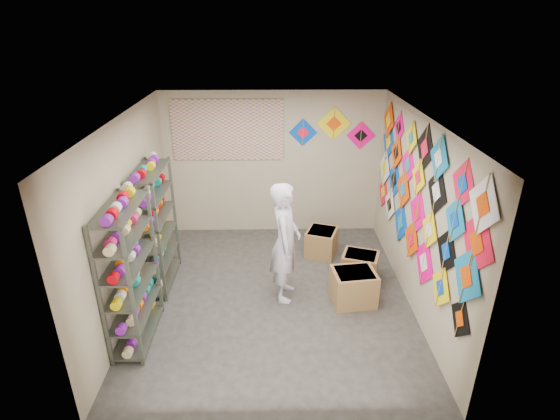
{
  "coord_description": "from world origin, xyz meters",
  "views": [
    {
      "loc": [
        -0.01,
        -5.48,
        3.91
      ],
      "look_at": [
        0.1,
        0.3,
        1.3
      ],
      "focal_mm": 28.0,
      "sensor_mm": 36.0,
      "label": 1
    }
  ],
  "objects_px": {
    "shopkeeper": "(285,242)",
    "carton_b": "(360,266)",
    "carton_a": "(353,287)",
    "shelf_rack_front": "(130,275)",
    "carton_c": "(321,242)",
    "shelf_rack_back": "(156,228)"
  },
  "relations": [
    {
      "from": "shelf_rack_front",
      "to": "carton_c",
      "type": "distance_m",
      "value": 3.45
    },
    {
      "from": "shelf_rack_front",
      "to": "shelf_rack_back",
      "type": "xyz_separation_m",
      "value": [
        0.0,
        1.3,
        0.0
      ]
    },
    {
      "from": "shelf_rack_front",
      "to": "carton_c",
      "type": "height_order",
      "value": "shelf_rack_front"
    },
    {
      "from": "shelf_rack_back",
      "to": "carton_c",
      "type": "distance_m",
      "value": 2.84
    },
    {
      "from": "carton_b",
      "to": "shelf_rack_back",
      "type": "bearing_deg",
      "value": -160.44
    },
    {
      "from": "shelf_rack_back",
      "to": "carton_c",
      "type": "xyz_separation_m",
      "value": [
        2.63,
        0.81,
        -0.71
      ]
    },
    {
      "from": "shopkeeper",
      "to": "carton_b",
      "type": "distance_m",
      "value": 1.46
    },
    {
      "from": "shelf_rack_front",
      "to": "carton_c",
      "type": "relative_size",
      "value": 3.52
    },
    {
      "from": "carton_b",
      "to": "shelf_rack_front",
      "type": "bearing_deg",
      "value": -138.13
    },
    {
      "from": "shelf_rack_front",
      "to": "carton_c",
      "type": "bearing_deg",
      "value": 38.81
    },
    {
      "from": "carton_a",
      "to": "carton_b",
      "type": "distance_m",
      "value": 0.65
    },
    {
      "from": "shopkeeper",
      "to": "carton_a",
      "type": "height_order",
      "value": "shopkeeper"
    },
    {
      "from": "shelf_rack_back",
      "to": "carton_b",
      "type": "relative_size",
      "value": 3.48
    },
    {
      "from": "shelf_rack_front",
      "to": "carton_a",
      "type": "bearing_deg",
      "value": 13.48
    },
    {
      "from": "shelf_rack_back",
      "to": "carton_a",
      "type": "height_order",
      "value": "shelf_rack_back"
    },
    {
      "from": "shopkeeper",
      "to": "carton_c",
      "type": "xyz_separation_m",
      "value": [
        0.68,
        1.22,
        -0.67
      ]
    },
    {
      "from": "carton_a",
      "to": "carton_b",
      "type": "bearing_deg",
      "value": 63.96
    },
    {
      "from": "carton_c",
      "to": "shopkeeper",
      "type": "bearing_deg",
      "value": -99.36
    },
    {
      "from": "shopkeeper",
      "to": "carton_b",
      "type": "relative_size",
      "value": 3.33
    },
    {
      "from": "shopkeeper",
      "to": "carton_b",
      "type": "xyz_separation_m",
      "value": [
        1.21,
        0.43,
        -0.68
      ]
    },
    {
      "from": "carton_a",
      "to": "carton_b",
      "type": "relative_size",
      "value": 1.12
    },
    {
      "from": "carton_a",
      "to": "carton_c",
      "type": "distance_m",
      "value": 1.44
    }
  ]
}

